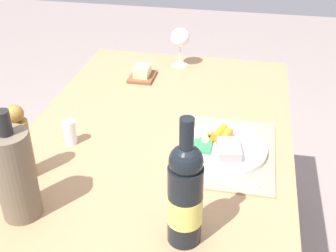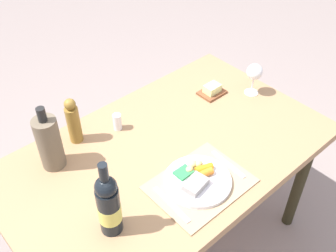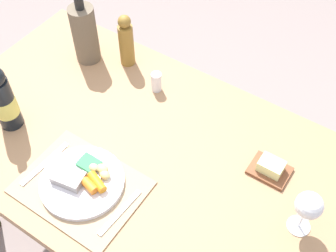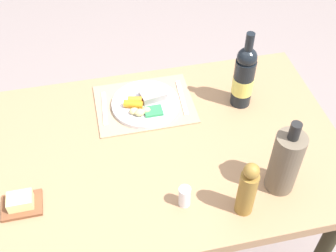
{
  "view_description": "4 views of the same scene",
  "coord_description": "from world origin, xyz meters",
  "px_view_note": "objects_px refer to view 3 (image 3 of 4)",
  "views": [
    {
      "loc": [
        -1.16,
        -0.27,
        1.52
      ],
      "look_at": [
        0.04,
        -0.03,
        0.78
      ],
      "focal_mm": 46.89,
      "sensor_mm": 36.0,
      "label": 1
    },
    {
      "loc": [
        -0.82,
        -0.92,
        1.97
      ],
      "look_at": [
        0.07,
        0.08,
        0.8
      ],
      "focal_mm": 42.48,
      "sensor_mm": 36.0,
      "label": 2
    },
    {
      "loc": [
        0.6,
        -0.68,
        1.95
      ],
      "look_at": [
        0.1,
        0.08,
        0.83
      ],
      "focal_mm": 46.43,
      "sensor_mm": 36.0,
      "label": 3
    },
    {
      "loc": [
        0.15,
        1.03,
        1.96
      ],
      "look_at": [
        -0.09,
        -0.07,
        0.78
      ],
      "focal_mm": 46.52,
      "sensor_mm": 36.0,
      "label": 4
    }
  ],
  "objects_px": {
    "dining_table": "(134,156)",
    "fork": "(45,164)",
    "pepper_mill": "(126,41)",
    "wine_bottle": "(2,98)",
    "butter_dish": "(270,168)",
    "wine_glass": "(309,206)",
    "dinner_plate": "(83,180)",
    "knife": "(120,212)",
    "salt_shaker": "(156,82)",
    "cooler_bottle": "(85,33)"
  },
  "relations": [
    {
      "from": "dinner_plate",
      "to": "butter_dish",
      "type": "bearing_deg",
      "value": 37.97
    },
    {
      "from": "pepper_mill",
      "to": "wine_bottle",
      "type": "height_order",
      "value": "wine_bottle"
    },
    {
      "from": "wine_glass",
      "to": "pepper_mill",
      "type": "distance_m",
      "value": 0.91
    },
    {
      "from": "wine_glass",
      "to": "salt_shaker",
      "type": "height_order",
      "value": "wine_glass"
    },
    {
      "from": "wine_glass",
      "to": "fork",
      "type": "bearing_deg",
      "value": -161.86
    },
    {
      "from": "butter_dish",
      "to": "wine_glass",
      "type": "distance_m",
      "value": 0.23
    },
    {
      "from": "dining_table",
      "to": "fork",
      "type": "height_order",
      "value": "fork"
    },
    {
      "from": "dinner_plate",
      "to": "pepper_mill",
      "type": "relative_size",
      "value": 1.19
    },
    {
      "from": "knife",
      "to": "pepper_mill",
      "type": "distance_m",
      "value": 0.69
    },
    {
      "from": "salt_shaker",
      "to": "wine_bottle",
      "type": "relative_size",
      "value": 0.24
    },
    {
      "from": "dining_table",
      "to": "dinner_plate",
      "type": "bearing_deg",
      "value": -98.85
    },
    {
      "from": "wine_bottle",
      "to": "butter_dish",
      "type": "bearing_deg",
      "value": 20.45
    },
    {
      "from": "butter_dish",
      "to": "wine_glass",
      "type": "bearing_deg",
      "value": -39.79
    },
    {
      "from": "wine_glass",
      "to": "salt_shaker",
      "type": "distance_m",
      "value": 0.72
    },
    {
      "from": "dinner_plate",
      "to": "salt_shaker",
      "type": "bearing_deg",
      "value": 94.95
    },
    {
      "from": "dinner_plate",
      "to": "fork",
      "type": "xyz_separation_m",
      "value": [
        -0.15,
        -0.01,
        -0.01
      ]
    },
    {
      "from": "butter_dish",
      "to": "pepper_mill",
      "type": "relative_size",
      "value": 0.57
    },
    {
      "from": "butter_dish",
      "to": "wine_glass",
      "type": "xyz_separation_m",
      "value": [
        0.16,
        -0.13,
        0.1
      ]
    },
    {
      "from": "pepper_mill",
      "to": "dining_table",
      "type": "bearing_deg",
      "value": -51.24
    },
    {
      "from": "cooler_bottle",
      "to": "fork",
      "type": "bearing_deg",
      "value": -65.69
    },
    {
      "from": "wine_bottle",
      "to": "fork",
      "type": "bearing_deg",
      "value": -17.08
    },
    {
      "from": "pepper_mill",
      "to": "wine_bottle",
      "type": "xyz_separation_m",
      "value": [
        -0.15,
        -0.48,
        0.02
      ]
    },
    {
      "from": "fork",
      "to": "butter_dish",
      "type": "bearing_deg",
      "value": 34.78
    },
    {
      "from": "dining_table",
      "to": "knife",
      "type": "relative_size",
      "value": 7.74
    },
    {
      "from": "knife",
      "to": "butter_dish",
      "type": "distance_m",
      "value": 0.5
    },
    {
      "from": "butter_dish",
      "to": "dining_table",
      "type": "bearing_deg",
      "value": -160.68
    },
    {
      "from": "fork",
      "to": "pepper_mill",
      "type": "xyz_separation_m",
      "value": [
        -0.07,
        0.55,
        0.1
      ]
    },
    {
      "from": "knife",
      "to": "wine_bottle",
      "type": "distance_m",
      "value": 0.56
    },
    {
      "from": "knife",
      "to": "cooler_bottle",
      "type": "relative_size",
      "value": 0.62
    },
    {
      "from": "wine_glass",
      "to": "dining_table",
      "type": "bearing_deg",
      "value": -177.56
    },
    {
      "from": "wine_bottle",
      "to": "cooler_bottle",
      "type": "xyz_separation_m",
      "value": [
        0.01,
        0.42,
        -0.01
      ]
    },
    {
      "from": "butter_dish",
      "to": "dinner_plate",
      "type": "bearing_deg",
      "value": -142.03
    },
    {
      "from": "dinner_plate",
      "to": "pepper_mill",
      "type": "height_order",
      "value": "pepper_mill"
    },
    {
      "from": "fork",
      "to": "dinner_plate",
      "type": "bearing_deg",
      "value": 8.7
    },
    {
      "from": "dining_table",
      "to": "wine_bottle",
      "type": "height_order",
      "value": "wine_bottle"
    },
    {
      "from": "salt_shaker",
      "to": "cooler_bottle",
      "type": "relative_size",
      "value": 0.27
    },
    {
      "from": "wine_glass",
      "to": "wine_bottle",
      "type": "height_order",
      "value": "wine_bottle"
    },
    {
      "from": "dinner_plate",
      "to": "cooler_bottle",
      "type": "distance_m",
      "value": 0.61
    },
    {
      "from": "dinner_plate",
      "to": "wine_bottle",
      "type": "distance_m",
      "value": 0.4
    },
    {
      "from": "fork",
      "to": "knife",
      "type": "relative_size",
      "value": 1.1
    },
    {
      "from": "dinner_plate",
      "to": "wine_glass",
      "type": "distance_m",
      "value": 0.69
    },
    {
      "from": "wine_bottle",
      "to": "cooler_bottle",
      "type": "bearing_deg",
      "value": 89.3
    },
    {
      "from": "wine_glass",
      "to": "wine_bottle",
      "type": "relative_size",
      "value": 0.51
    },
    {
      "from": "wine_glass",
      "to": "pepper_mill",
      "type": "height_order",
      "value": "pepper_mill"
    },
    {
      "from": "dining_table",
      "to": "butter_dish",
      "type": "xyz_separation_m",
      "value": [
        0.45,
        0.16,
        0.1
      ]
    },
    {
      "from": "dining_table",
      "to": "butter_dish",
      "type": "bearing_deg",
      "value": 19.32
    },
    {
      "from": "knife",
      "to": "butter_dish",
      "type": "bearing_deg",
      "value": 55.0
    },
    {
      "from": "pepper_mill",
      "to": "dinner_plate",
      "type": "bearing_deg",
      "value": -67.47
    },
    {
      "from": "knife",
      "to": "salt_shaker",
      "type": "distance_m",
      "value": 0.54
    },
    {
      "from": "dining_table",
      "to": "cooler_bottle",
      "type": "relative_size",
      "value": 4.82
    }
  ]
}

